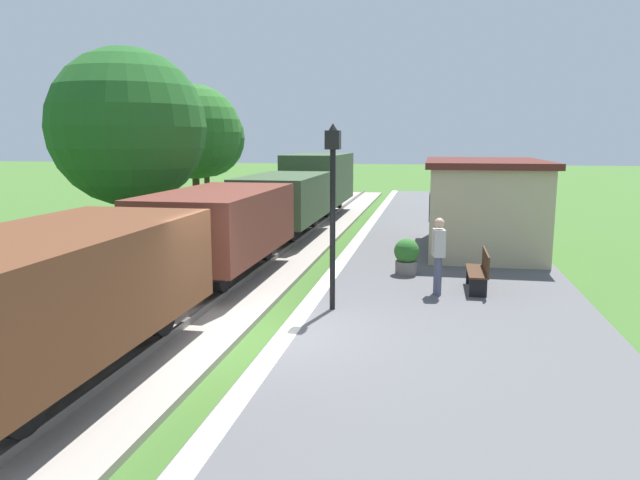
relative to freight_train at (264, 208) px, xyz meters
name	(u,v)px	position (x,y,z in m)	size (l,w,h in m)	color
ground_plane	(265,346)	(2.40, -8.24, -1.48)	(160.00, 160.00, 0.00)	#3D6628
platform_slab	(448,351)	(5.60, -8.24, -1.36)	(6.00, 60.00, 0.25)	#565659
platform_edge_stripe	(287,333)	(2.80, -8.24, -1.23)	(0.36, 60.00, 0.01)	silver
track_ballast	(141,334)	(0.00, -8.24, -1.42)	(3.80, 60.00, 0.12)	#9E9389
rail_near	(177,330)	(0.72, -8.24, -1.29)	(0.07, 60.00, 0.14)	slate
rail_far	(105,325)	(-0.72, -8.24, -1.29)	(0.07, 60.00, 0.14)	slate
freight_train	(264,208)	(0.00, 0.00, 0.00)	(2.50, 26.00, 2.72)	brown
station_hut	(483,205)	(6.80, 0.81, 0.17)	(3.50, 5.80, 2.78)	tan
bench_near_hut	(480,270)	(6.37, -4.47, -0.76)	(0.42, 1.50, 0.91)	#422819
bench_down_platform	(461,215)	(6.37, 5.51, -0.76)	(0.42, 1.50, 0.91)	#422819
person_waiting	(438,253)	(5.43, -5.01, -0.30)	(0.30, 0.42, 1.71)	#474C66
potted_planter	(407,256)	(4.66, -3.12, -0.76)	(0.64, 0.64, 0.92)	slate
lamp_post_near	(333,183)	(3.34, -6.58, 1.32)	(0.28, 0.28, 3.70)	black
tree_trackside_far	(128,128)	(-3.89, -1.21, 2.52)	(4.76, 4.76, 6.38)	#4C3823
tree_field_left	(194,132)	(-3.95, 4.04, 2.44)	(3.66, 3.66, 5.76)	#4C3823
tree_field_distant	(206,138)	(-6.12, 10.63, 2.23)	(3.95, 3.95, 5.69)	#4C3823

